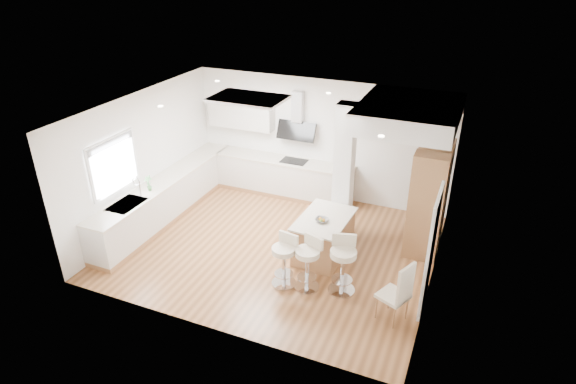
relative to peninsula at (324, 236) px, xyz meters
The scene contains 18 objects.
ground 1.05m from the peninsula, behind, with size 6.00×6.00×0.00m, color #9B6339.
ceiling 1.05m from the peninsula, behind, with size 6.00×5.00×0.02m, color white.
wall_back 2.76m from the peninsula, 111.87° to the left, with size 6.00×0.04×2.80m, color white.
wall_left 4.08m from the peninsula, behind, with size 0.04×5.00×2.80m, color white.
wall_right 2.27m from the peninsula, ahead, with size 0.04×5.00×2.80m, color white.
skylight 2.98m from the peninsula, 164.21° to the left, with size 4.10×2.10×0.06m.
window_left 4.24m from the peninsula, 165.61° to the right, with size 0.06×1.28×1.07m.
doorway_right 2.21m from the peninsula, 19.29° to the right, with size 0.05×1.00×2.10m.
counter_left 3.66m from the peninsula, behind, with size 0.63×4.50×1.35m.
counter_back 2.84m from the peninsula, 131.51° to the left, with size 3.62×0.63×2.50m.
pillar 1.30m from the peninsula, 84.01° to the left, with size 0.35×0.35×2.80m.
soffit 2.79m from the peninsula, 48.69° to the left, with size 1.78×2.20×0.40m.
oven_column 2.15m from the peninsula, 33.23° to the left, with size 0.63×1.21×2.10m.
peninsula is the anchor object (origin of this frame).
bar_stool_a 1.17m from the peninsula, 106.89° to the right, with size 0.50×0.50×0.97m.
bar_stool_b 1.07m from the peninsula, 85.76° to the right, with size 0.57×0.57×0.99m.
bar_stool_c 1.13m from the peninsula, 54.43° to the right, with size 0.58×0.58×1.05m.
dining_chair 2.15m from the peninsula, 38.35° to the right, with size 0.56×0.56×1.10m.
Camera 1 is at (3.35, -7.34, 5.30)m, focal length 30.00 mm.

